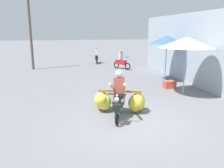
{
  "coord_description": "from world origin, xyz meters",
  "views": [
    {
      "loc": [
        -2.08,
        -6.38,
        2.83
      ],
      "look_at": [
        -0.32,
        1.52,
        0.9
      ],
      "focal_mm": 36.64,
      "sensor_mm": 36.0,
      "label": 1
    }
  ],
  "objects_px": {
    "utility_pole": "(30,23)",
    "market_umbrella_near_shop": "(167,39)",
    "motorbike_main_loaded": "(119,100)",
    "motorbike_distant_ahead_left": "(97,57)",
    "market_umbrella_further_along": "(187,42)",
    "produce_crate": "(169,84)",
    "motorbike_distant_ahead_right": "(121,61)"
  },
  "relations": [
    {
      "from": "motorbike_main_loaded",
      "to": "market_umbrella_near_shop",
      "type": "xyz_separation_m",
      "value": [
        3.82,
        4.46,
        1.84
      ]
    },
    {
      "from": "market_umbrella_further_along",
      "to": "produce_crate",
      "type": "height_order",
      "value": "market_umbrella_further_along"
    },
    {
      "from": "motorbike_main_loaded",
      "to": "motorbike_distant_ahead_left",
      "type": "relative_size",
      "value": 1.23
    },
    {
      "from": "motorbike_distant_ahead_right",
      "to": "utility_pole",
      "type": "height_order",
      "value": "utility_pole"
    },
    {
      "from": "motorbike_main_loaded",
      "to": "produce_crate",
      "type": "bearing_deg",
      "value": 40.8
    },
    {
      "from": "motorbike_main_loaded",
      "to": "motorbike_distant_ahead_left",
      "type": "bearing_deg",
      "value": 84.84
    },
    {
      "from": "motorbike_main_loaded",
      "to": "market_umbrella_near_shop",
      "type": "distance_m",
      "value": 6.15
    },
    {
      "from": "motorbike_main_loaded",
      "to": "motorbike_distant_ahead_right",
      "type": "xyz_separation_m",
      "value": [
        2.4,
        8.86,
        0.1
      ]
    },
    {
      "from": "utility_pole",
      "to": "market_umbrella_near_shop",
      "type": "bearing_deg",
      "value": -36.12
    },
    {
      "from": "motorbike_distant_ahead_left",
      "to": "utility_pole",
      "type": "xyz_separation_m",
      "value": [
        -5.02,
        -2.06,
        2.74
      ]
    },
    {
      "from": "motorbike_distant_ahead_right",
      "to": "motorbike_main_loaded",
      "type": "bearing_deg",
      "value": -105.18
    },
    {
      "from": "motorbike_distant_ahead_left",
      "to": "motorbike_distant_ahead_right",
      "type": "distance_m",
      "value": 3.56
    },
    {
      "from": "motorbike_distant_ahead_right",
      "to": "produce_crate",
      "type": "height_order",
      "value": "motorbike_distant_ahead_right"
    },
    {
      "from": "market_umbrella_near_shop",
      "to": "produce_crate",
      "type": "xyz_separation_m",
      "value": [
        -0.51,
        -1.61,
        -2.13
      ]
    },
    {
      "from": "motorbike_distant_ahead_left",
      "to": "motorbike_main_loaded",
      "type": "bearing_deg",
      "value": -95.16
    },
    {
      "from": "market_umbrella_near_shop",
      "to": "motorbike_distant_ahead_right",
      "type": "bearing_deg",
      "value": 107.81
    },
    {
      "from": "market_umbrella_near_shop",
      "to": "produce_crate",
      "type": "distance_m",
      "value": 2.72
    },
    {
      "from": "motorbike_distant_ahead_right",
      "to": "market_umbrella_further_along",
      "type": "relative_size",
      "value": 0.55
    },
    {
      "from": "market_umbrella_further_along",
      "to": "utility_pole",
      "type": "height_order",
      "value": "utility_pole"
    },
    {
      "from": "motorbike_main_loaded",
      "to": "motorbike_distant_ahead_left",
      "type": "distance_m",
      "value": 12.21
    },
    {
      "from": "market_umbrella_near_shop",
      "to": "market_umbrella_further_along",
      "type": "xyz_separation_m",
      "value": [
        -0.47,
        -2.85,
        -0.0
      ]
    },
    {
      "from": "motorbike_main_loaded",
      "to": "motorbike_distant_ahead_left",
      "type": "height_order",
      "value": "motorbike_main_loaded"
    },
    {
      "from": "motorbike_distant_ahead_right",
      "to": "market_umbrella_near_shop",
      "type": "relative_size",
      "value": 0.55
    },
    {
      "from": "motorbike_main_loaded",
      "to": "motorbike_distant_ahead_right",
      "type": "relative_size",
      "value": 1.42
    },
    {
      "from": "motorbike_distant_ahead_left",
      "to": "market_umbrella_near_shop",
      "type": "xyz_separation_m",
      "value": [
        2.72,
        -7.7,
        1.74
      ]
    },
    {
      "from": "motorbike_distant_ahead_right",
      "to": "produce_crate",
      "type": "bearing_deg",
      "value": -81.48
    },
    {
      "from": "motorbike_distant_ahead_left",
      "to": "market_umbrella_further_along",
      "type": "bearing_deg",
      "value": -77.98
    },
    {
      "from": "motorbike_distant_ahead_right",
      "to": "market_umbrella_near_shop",
      "type": "xyz_separation_m",
      "value": [
        1.41,
        -4.4,
        1.74
      ]
    },
    {
      "from": "motorbike_main_loaded",
      "to": "utility_pole",
      "type": "xyz_separation_m",
      "value": [
        -3.92,
        10.1,
        2.84
      ]
    },
    {
      "from": "motorbike_distant_ahead_left",
      "to": "market_umbrella_near_shop",
      "type": "relative_size",
      "value": 0.63
    },
    {
      "from": "motorbike_main_loaded",
      "to": "market_umbrella_further_along",
      "type": "xyz_separation_m",
      "value": [
        3.35,
        1.61,
        1.84
      ]
    },
    {
      "from": "market_umbrella_near_shop",
      "to": "motorbike_main_loaded",
      "type": "bearing_deg",
      "value": -130.54
    }
  ]
}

